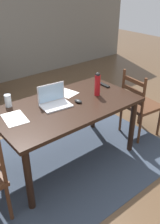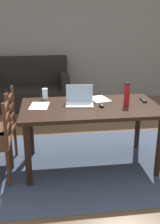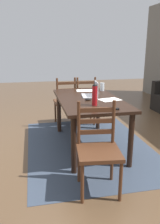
{
  "view_description": "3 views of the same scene",
  "coord_description": "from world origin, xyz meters",
  "px_view_note": "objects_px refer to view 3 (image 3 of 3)",
  "views": [
    {
      "loc": [
        -1.42,
        -1.95,
        2.0
      ],
      "look_at": [
        0.11,
        -0.08,
        0.66
      ],
      "focal_mm": 39.12,
      "sensor_mm": 36.0,
      "label": 1
    },
    {
      "loc": [
        -0.52,
        -2.96,
        1.73
      ],
      "look_at": [
        -0.13,
        -0.04,
        0.71
      ],
      "focal_mm": 43.24,
      "sensor_mm": 36.0,
      "label": 2
    },
    {
      "loc": [
        3.21,
        -0.81,
        1.5
      ],
      "look_at": [
        0.07,
        -0.15,
        0.58
      ],
      "focal_mm": 36.84,
      "sensor_mm": 36.0,
      "label": 3
    }
  ],
  "objects_px": {
    "chair_left_near": "(66,102)",
    "laptop": "(92,93)",
    "chair_right_near": "(98,150)",
    "computer_mouse": "(88,99)",
    "drinking_glass": "(102,87)",
    "dining_table": "(89,105)",
    "chair_left_far": "(84,101)",
    "tv_remote": "(112,109)",
    "water_bottle": "(95,94)"
  },
  "relations": [
    {
      "from": "chair_left_far",
      "to": "computer_mouse",
      "type": "height_order",
      "value": "chair_left_far"
    },
    {
      "from": "chair_right_near",
      "to": "computer_mouse",
      "type": "height_order",
      "value": "chair_right_near"
    },
    {
      "from": "computer_mouse",
      "to": "chair_right_near",
      "type": "bearing_deg",
      "value": -14.28
    },
    {
      "from": "drinking_glass",
      "to": "tv_remote",
      "type": "distance_m",
      "value": 1.24
    },
    {
      "from": "chair_left_far",
      "to": "drinking_glass",
      "type": "distance_m",
      "value": 0.71
    },
    {
      "from": "laptop",
      "to": "drinking_glass",
      "type": "relative_size",
      "value": 2.53
    },
    {
      "from": "dining_table",
      "to": "laptop",
      "type": "relative_size",
      "value": 4.7
    },
    {
      "from": "drinking_glass",
      "to": "tv_remote",
      "type": "bearing_deg",
      "value": -11.72
    },
    {
      "from": "dining_table",
      "to": "water_bottle",
      "type": "height_order",
      "value": "water_bottle"
    },
    {
      "from": "computer_mouse",
      "to": "dining_table",
      "type": "bearing_deg",
      "value": 154.28
    },
    {
      "from": "dining_table",
      "to": "drinking_glass",
      "type": "bearing_deg",
      "value": 145.02
    },
    {
      "from": "laptop",
      "to": "tv_remote",
      "type": "height_order",
      "value": "laptop"
    },
    {
      "from": "tv_remote",
      "to": "chair_left_near",
      "type": "bearing_deg",
      "value": 12.33
    },
    {
      "from": "dining_table",
      "to": "chair_left_near",
      "type": "xyz_separation_m",
      "value": [
        -1.1,
        -0.18,
        -0.21
      ]
    },
    {
      "from": "chair_right_near",
      "to": "chair_left_near",
      "type": "relative_size",
      "value": 1.0
    },
    {
      "from": "chair_right_near",
      "to": "water_bottle",
      "type": "bearing_deg",
      "value": 168.14
    },
    {
      "from": "chair_right_near",
      "to": "chair_left_far",
      "type": "bearing_deg",
      "value": 171.03
    },
    {
      "from": "chair_right_near",
      "to": "chair_left_near",
      "type": "distance_m",
      "value": 2.2
    },
    {
      "from": "laptop",
      "to": "drinking_glass",
      "type": "xyz_separation_m",
      "value": [
        -0.4,
        0.28,
        0.01
      ]
    },
    {
      "from": "drinking_glass",
      "to": "computer_mouse",
      "type": "xyz_separation_m",
      "value": [
        0.65,
        -0.41,
        -0.05
      ]
    },
    {
      "from": "chair_left_far",
      "to": "drinking_glass",
      "type": "xyz_separation_m",
      "value": [
        0.57,
        0.19,
        0.37
      ]
    },
    {
      "from": "chair_left_near",
      "to": "drinking_glass",
      "type": "bearing_deg",
      "value": 43.39
    },
    {
      "from": "tv_remote",
      "to": "chair_right_near",
      "type": "bearing_deg",
      "value": 148.19
    },
    {
      "from": "laptop",
      "to": "tv_remote",
      "type": "distance_m",
      "value": 0.81
    },
    {
      "from": "dining_table",
      "to": "computer_mouse",
      "type": "bearing_deg",
      "value": -19.05
    },
    {
      "from": "dining_table",
      "to": "chair_right_near",
      "type": "relative_size",
      "value": 1.7
    },
    {
      "from": "water_bottle",
      "to": "laptop",
      "type": "bearing_deg",
      "value": 168.09
    },
    {
      "from": "laptop",
      "to": "chair_right_near",
      "type": "bearing_deg",
      "value": -11.88
    },
    {
      "from": "chair_right_near",
      "to": "tv_remote",
      "type": "height_order",
      "value": "chair_right_near"
    },
    {
      "from": "laptop",
      "to": "computer_mouse",
      "type": "distance_m",
      "value": 0.27
    },
    {
      "from": "chair_left_far",
      "to": "computer_mouse",
      "type": "xyz_separation_m",
      "value": [
        1.22,
        -0.22,
        0.32
      ]
    },
    {
      "from": "chair_left_near",
      "to": "drinking_glass",
      "type": "distance_m",
      "value": 0.87
    },
    {
      "from": "water_bottle",
      "to": "drinking_glass",
      "type": "xyz_separation_m",
      "value": [
        -0.94,
        0.4,
        -0.08
      ]
    },
    {
      "from": "laptop",
      "to": "chair_left_near",
      "type": "bearing_deg",
      "value": -165.11
    },
    {
      "from": "dining_table",
      "to": "tv_remote",
      "type": "xyz_separation_m",
      "value": [
        0.68,
        0.12,
        0.11
      ]
    },
    {
      "from": "computer_mouse",
      "to": "tv_remote",
      "type": "distance_m",
      "value": 0.58
    },
    {
      "from": "chair_left_far",
      "to": "drinking_glass",
      "type": "height_order",
      "value": "chair_left_far"
    },
    {
      "from": "laptop",
      "to": "water_bottle",
      "type": "xyz_separation_m",
      "value": [
        0.54,
        -0.11,
        0.09
      ]
    },
    {
      "from": "dining_table",
      "to": "chair_left_far",
      "type": "relative_size",
      "value": 1.7
    },
    {
      "from": "dining_table",
      "to": "water_bottle",
      "type": "distance_m",
      "value": 0.49
    },
    {
      "from": "laptop",
      "to": "tv_remote",
      "type": "relative_size",
      "value": 2.03
    },
    {
      "from": "chair_right_near",
      "to": "laptop",
      "type": "height_order",
      "value": "laptop"
    },
    {
      "from": "dining_table",
      "to": "water_bottle",
      "type": "xyz_separation_m",
      "value": [
        0.42,
        -0.03,
        0.24
      ]
    },
    {
      "from": "chair_left_far",
      "to": "chair_right_near",
      "type": "bearing_deg",
      "value": -8.97
    },
    {
      "from": "chair_left_near",
      "to": "computer_mouse",
      "type": "height_order",
      "value": "chair_left_near"
    },
    {
      "from": "chair_left_near",
      "to": "drinking_glass",
      "type": "relative_size",
      "value": 6.98
    },
    {
      "from": "computer_mouse",
      "to": "chair_left_far",
      "type": "bearing_deg",
      "value": 163.29
    },
    {
      "from": "dining_table",
      "to": "chair_left_far",
      "type": "height_order",
      "value": "chair_left_far"
    },
    {
      "from": "chair_left_near",
      "to": "chair_right_near",
      "type": "bearing_deg",
      "value": 0.1
    },
    {
      "from": "chair_left_near",
      "to": "laptop",
      "type": "xyz_separation_m",
      "value": [
        0.98,
        0.26,
        0.36
      ]
    }
  ]
}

